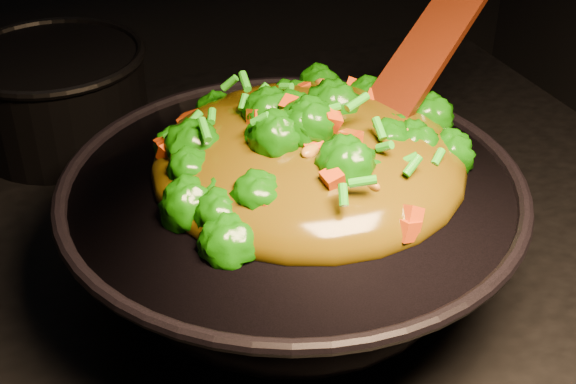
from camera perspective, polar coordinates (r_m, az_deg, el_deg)
name	(u,v)px	position (r m, az deg, el deg)	size (l,w,h in m)	color
wok	(292,235)	(0.79, 0.27, -3.10)	(0.43, 0.43, 0.12)	black
stir_fry	(309,121)	(0.75, 1.51, 5.04)	(0.30, 0.30, 0.10)	#115806
spatula	(408,77)	(0.83, 8.54, 8.06)	(0.35, 0.05, 0.01)	#391107
back_pot	(59,97)	(1.08, -15.99, 6.53)	(0.22, 0.22, 0.13)	black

